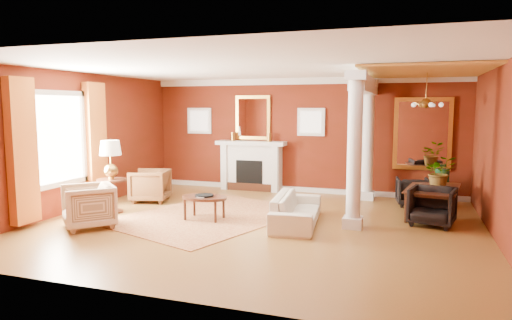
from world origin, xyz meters
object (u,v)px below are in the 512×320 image
(coffee_table, at_px, (204,199))
(side_table, at_px, (111,164))
(sofa, at_px, (297,204))
(dining_table, at_px, (434,194))
(armchair_stripe, at_px, (88,204))
(armchair_leopard, at_px, (150,184))

(coffee_table, relative_size, side_table, 0.61)
(sofa, bearing_deg, side_table, 87.98)
(sofa, relative_size, dining_table, 1.16)
(armchair_stripe, bearing_deg, coffee_table, 78.14)
(armchair_leopard, distance_m, coffee_table, 2.24)
(dining_table, bearing_deg, armchair_leopard, 103.41)
(coffee_table, bearing_deg, side_table, -178.41)
(armchair_leopard, bearing_deg, dining_table, 80.31)
(dining_table, bearing_deg, coffee_table, 120.28)
(sofa, bearing_deg, armchair_leopard, 69.60)
(sofa, height_order, side_table, side_table)
(sofa, height_order, coffee_table, sofa)
(armchair_leopard, relative_size, dining_table, 0.49)
(armchair_stripe, distance_m, dining_table, 6.62)
(coffee_table, xyz_separation_m, dining_table, (4.22, 1.69, 0.05))
(side_table, bearing_deg, armchair_leopard, 83.08)
(armchair_leopard, distance_m, dining_table, 6.17)
(armchair_stripe, height_order, dining_table, dining_table)
(coffee_table, bearing_deg, armchair_leopard, 148.91)
(armchair_leopard, height_order, coffee_table, armchair_leopard)
(coffee_table, bearing_deg, armchair_stripe, -145.37)
(armchair_leopard, xyz_separation_m, armchair_stripe, (0.19, -2.36, 0.02))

